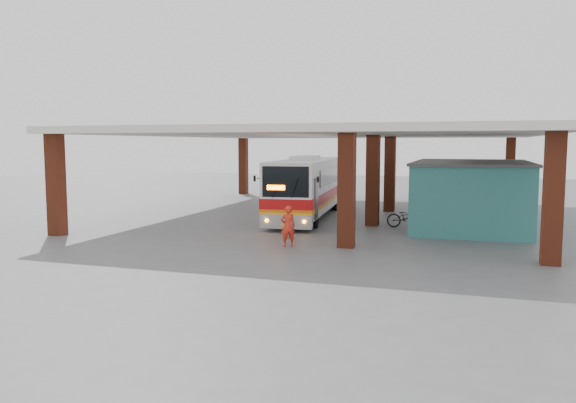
# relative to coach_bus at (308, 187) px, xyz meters

# --- Properties ---
(ground) EXTENTS (90.00, 90.00, 0.00)m
(ground) POSITION_rel_coach_bus_xyz_m (0.79, -5.04, -1.64)
(ground) COLOR #515154
(ground) RESTS_ON ground
(brick_columns) EXTENTS (20.10, 21.60, 4.35)m
(brick_columns) POSITION_rel_coach_bus_xyz_m (2.22, -0.04, 0.53)
(brick_columns) COLOR maroon
(brick_columns) RESTS_ON ground
(canopy_roof) EXTENTS (21.00, 23.00, 0.30)m
(canopy_roof) POSITION_rel_coach_bus_xyz_m (1.29, 1.46, 2.86)
(canopy_roof) COLOR silver
(canopy_roof) RESTS_ON brick_columns
(shop_building) EXTENTS (5.20, 8.20, 3.11)m
(shop_building) POSITION_rel_coach_bus_xyz_m (8.29, -1.04, -0.08)
(shop_building) COLOR #2E736D
(shop_building) RESTS_ON ground
(coach_bus) EXTENTS (3.47, 11.53, 3.31)m
(coach_bus) POSITION_rel_coach_bus_xyz_m (0.00, 0.00, 0.00)
(coach_bus) COLOR white
(coach_bus) RESTS_ON ground
(motorcycle) EXTENTS (1.97, 0.82, 1.01)m
(motorcycle) POSITION_rel_coach_bus_xyz_m (5.49, -2.25, -1.14)
(motorcycle) COLOR black
(motorcycle) RESTS_ON ground
(pedestrian) EXTENTS (0.69, 0.61, 1.58)m
(pedestrian) POSITION_rel_coach_bus_xyz_m (1.64, -8.59, -0.85)
(pedestrian) COLOR red
(pedestrian) RESTS_ON ground
(red_chair) EXTENTS (0.49, 0.49, 0.73)m
(red_chair) POSITION_rel_coach_bus_xyz_m (5.88, 2.98, -1.31)
(red_chair) COLOR #B41C13
(red_chair) RESTS_ON ground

